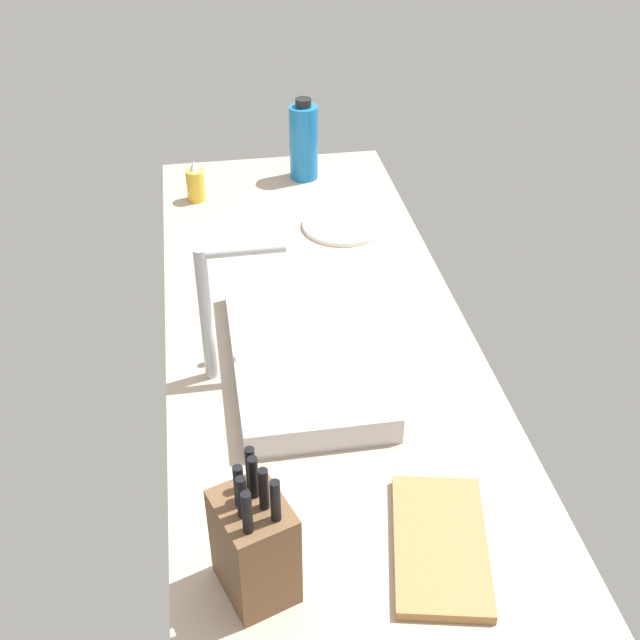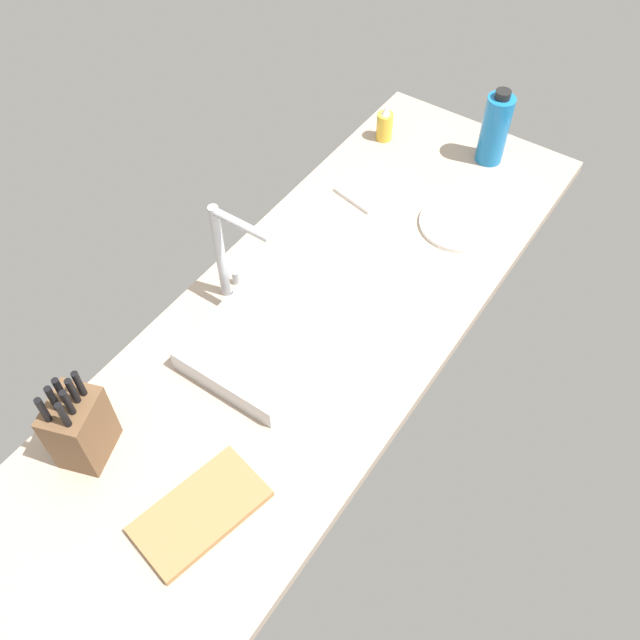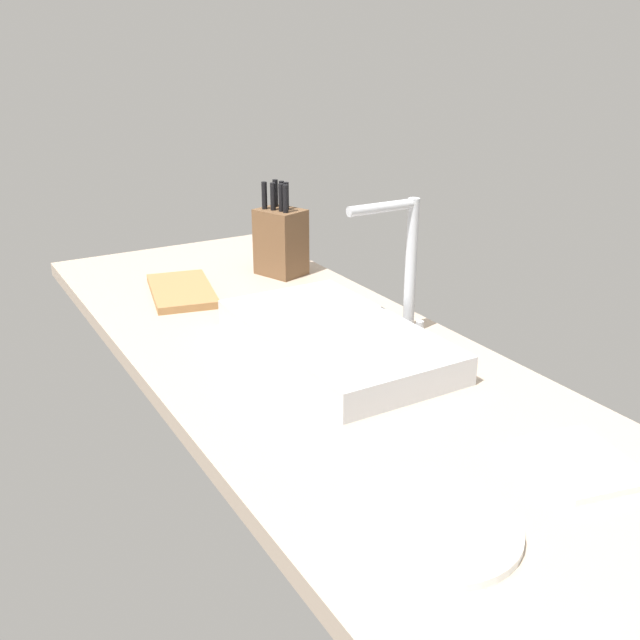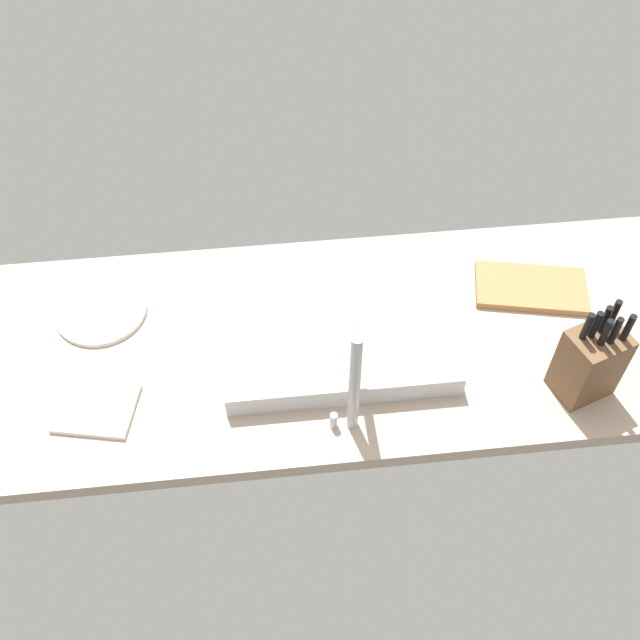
% 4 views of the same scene
% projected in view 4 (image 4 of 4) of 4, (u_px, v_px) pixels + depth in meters
% --- Properties ---
extents(countertop_slab, '(1.91, 0.64, 0.04)m').
position_uv_depth(countertop_slab, '(322.00, 344.00, 1.71)').
color(countertop_slab, tan).
rests_on(countertop_slab, ground).
extents(sink_basin, '(0.51, 0.28, 0.06)m').
position_uv_depth(sink_basin, '(338.00, 346.00, 1.64)').
color(sink_basin, '#B7BABF').
rests_on(sink_basin, countertop_slab).
extents(faucet, '(0.06, 0.16, 0.29)m').
position_uv_depth(faucet, '(353.00, 367.00, 1.43)').
color(faucet, '#B7BABF').
rests_on(faucet, countertop_slab).
extents(knife_block, '(0.14, 0.13, 0.24)m').
position_uv_depth(knife_block, '(590.00, 361.00, 1.54)').
color(knife_block, brown).
rests_on(knife_block, countertop_slab).
extents(cutting_board, '(0.29, 0.20, 0.02)m').
position_uv_depth(cutting_board, '(531.00, 288.00, 1.78)').
color(cutting_board, '#9E7042').
rests_on(cutting_board, countertop_slab).
extents(dinner_plate, '(0.21, 0.21, 0.01)m').
position_uv_depth(dinner_plate, '(101.00, 311.00, 1.74)').
color(dinner_plate, white).
rests_on(dinner_plate, countertop_slab).
extents(dish_towel, '(0.19, 0.17, 0.01)m').
position_uv_depth(dish_towel, '(96.00, 408.00, 1.57)').
color(dish_towel, white).
rests_on(dish_towel, countertop_slab).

